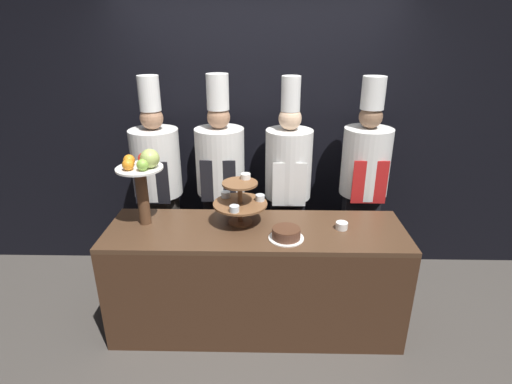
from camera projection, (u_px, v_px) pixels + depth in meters
ground_plane at (255, 353)px, 2.96m from camera, size 14.00×14.00×0.00m
wall_back at (258, 125)px, 3.66m from camera, size 10.00×0.06×2.80m
buffet_counter at (256, 278)px, 3.09m from camera, size 2.19×0.65×0.86m
tiered_stand at (240, 200)px, 2.94m from camera, size 0.40×0.40×0.37m
fruit_pedestal at (142, 174)px, 2.86m from camera, size 0.34×0.34×0.58m
cake_round at (286, 234)px, 2.78m from camera, size 0.25×0.25×0.08m
cup_white at (342, 226)px, 2.91m from camera, size 0.09×0.09×0.05m
chef_left at (158, 180)px, 3.48m from camera, size 0.41×0.41×1.88m
chef_center_left at (221, 179)px, 3.46m from camera, size 0.41×0.41×1.90m
chef_center_right at (288, 181)px, 3.46m from camera, size 0.39×0.39×1.88m
chef_right at (364, 180)px, 3.44m from camera, size 0.40×0.40×1.88m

